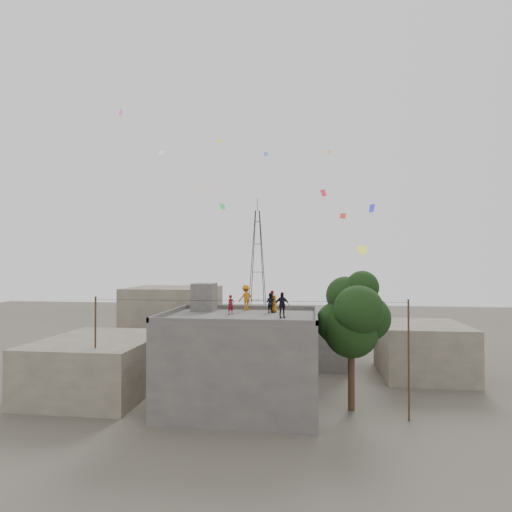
% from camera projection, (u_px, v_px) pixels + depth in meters
% --- Properties ---
extents(ground, '(140.00, 140.00, 0.00)m').
position_uv_depth(ground, '(241.00, 408.00, 28.31)').
color(ground, '#49453C').
rests_on(ground, ground).
extents(main_building, '(10.00, 8.00, 6.10)m').
position_uv_depth(main_building, '(241.00, 362.00, 28.35)').
color(main_building, '#494745').
rests_on(main_building, ground).
extents(parapet, '(10.00, 8.00, 0.30)m').
position_uv_depth(parapet, '(241.00, 313.00, 28.40)').
color(parapet, '#494745').
rests_on(parapet, main_building).
extents(stair_head_box, '(1.60, 1.80, 2.00)m').
position_uv_depth(stair_head_box, '(204.00, 297.00, 31.40)').
color(stair_head_box, '#494745').
rests_on(stair_head_box, main_building).
extents(neighbor_west, '(8.00, 10.00, 4.00)m').
position_uv_depth(neighbor_west, '(100.00, 365.00, 31.74)').
color(neighbor_west, '#60584C').
rests_on(neighbor_west, ground).
extents(neighbor_north, '(12.00, 9.00, 5.00)m').
position_uv_depth(neighbor_north, '(285.00, 335.00, 41.97)').
color(neighbor_north, '#494745').
rests_on(neighbor_north, ground).
extents(neighbor_northwest, '(9.00, 8.00, 7.00)m').
position_uv_depth(neighbor_northwest, '(173.00, 320.00, 45.51)').
color(neighbor_northwest, '#60584C').
rests_on(neighbor_northwest, ground).
extents(neighbor_east, '(7.00, 8.00, 4.40)m').
position_uv_depth(neighbor_east, '(422.00, 350.00, 36.45)').
color(neighbor_east, '#60584C').
rests_on(neighbor_east, ground).
extents(tree, '(4.90, 4.60, 9.10)m').
position_uv_depth(tree, '(354.00, 316.00, 28.04)').
color(tree, black).
rests_on(tree, ground).
extents(utility_line, '(20.12, 0.62, 7.40)m').
position_uv_depth(utility_line, '(246.00, 354.00, 27.06)').
color(utility_line, black).
rests_on(utility_line, ground).
extents(transmission_tower, '(2.97, 2.97, 20.01)m').
position_uv_depth(transmission_tower, '(257.00, 266.00, 68.62)').
color(transmission_tower, black).
rests_on(transmission_tower, ground).
extents(person_red_adult, '(0.67, 0.58, 1.55)m').
position_uv_depth(person_red_adult, '(272.00, 301.00, 30.47)').
color(person_red_adult, maroon).
rests_on(person_red_adult, main_building).
extents(person_orange_child, '(0.72, 0.64, 1.23)m').
position_uv_depth(person_orange_child, '(274.00, 304.00, 30.32)').
color(person_orange_child, '#B05E14').
rests_on(person_orange_child, main_building).
extents(person_dark_child, '(0.83, 0.76, 1.39)m').
position_uv_depth(person_dark_child, '(270.00, 303.00, 30.18)').
color(person_dark_child, black).
rests_on(person_dark_child, main_building).
extents(person_dark_adult, '(1.04, 0.65, 1.65)m').
position_uv_depth(person_dark_adult, '(282.00, 305.00, 27.21)').
color(person_dark_adult, black).
rests_on(person_dark_adult, main_building).
extents(person_orange_adult, '(1.35, 1.32, 1.86)m').
position_uv_depth(person_orange_adult, '(246.00, 297.00, 31.81)').
color(person_orange_adult, '#C06C15').
rests_on(person_orange_adult, main_building).
extents(person_red_child, '(0.57, 0.56, 1.33)m').
position_uv_depth(person_red_child, '(231.00, 305.00, 29.14)').
color(person_red_child, maroon).
rests_on(person_red_child, main_building).
extents(kites, '(19.44, 13.48, 11.18)m').
position_uv_depth(kites, '(277.00, 187.00, 34.46)').
color(kites, red).
rests_on(kites, ground).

